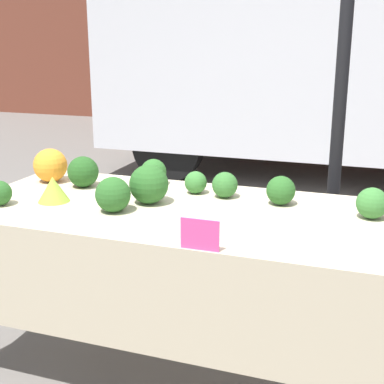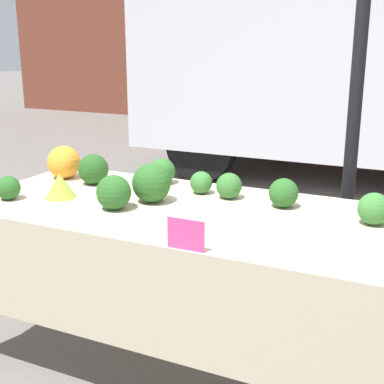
% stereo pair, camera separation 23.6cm
% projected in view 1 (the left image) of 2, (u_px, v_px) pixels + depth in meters
% --- Properties ---
extents(ground_plane, '(40.00, 40.00, 0.00)m').
position_uv_depth(ground_plane, '(192.00, 366.00, 2.60)').
color(ground_plane, slate).
extents(tent_pole, '(0.07, 0.07, 2.52)m').
position_uv_depth(tent_pole, '(341.00, 93.00, 2.82)').
color(tent_pole, black).
rests_on(tent_pole, ground_plane).
extents(parked_truck, '(5.15, 2.23, 2.26)m').
position_uv_depth(parked_truck, '(325.00, 68.00, 6.06)').
color(parked_truck, silver).
rests_on(parked_truck, ground_plane).
extents(market_table, '(2.10, 0.92, 0.80)m').
position_uv_depth(market_table, '(187.00, 233.00, 2.35)').
color(market_table, beige).
rests_on(market_table, ground_plane).
extents(orange_cauliflower, '(0.18, 0.18, 0.18)m').
position_uv_depth(orange_cauliflower, '(50.00, 165.00, 2.83)').
color(orange_cauliflower, orange).
rests_on(orange_cauliflower, market_table).
extents(romanesco_head, '(0.15, 0.15, 0.12)m').
position_uv_depth(romanesco_head, '(53.00, 189.00, 2.48)').
color(romanesco_head, '#93B238').
rests_on(romanesco_head, market_table).
extents(broccoli_head_0, '(0.13, 0.13, 0.13)m').
position_uv_depth(broccoli_head_0, '(154.00, 172.00, 2.78)').
color(broccoli_head_0, '#2D6628').
rests_on(broccoli_head_0, market_table).
extents(broccoli_head_1, '(0.13, 0.13, 0.13)m').
position_uv_depth(broccoli_head_1, '(281.00, 190.00, 2.44)').
color(broccoli_head_1, '#285B23').
rests_on(broccoli_head_1, market_table).
extents(broccoli_head_2, '(0.18, 0.18, 0.18)m').
position_uv_depth(broccoli_head_2, '(149.00, 184.00, 2.45)').
color(broccoli_head_2, '#285B23').
rests_on(broccoli_head_2, market_table).
extents(broccoli_head_3, '(0.12, 0.12, 0.12)m').
position_uv_depth(broccoli_head_3, '(225.00, 185.00, 2.55)').
color(broccoli_head_3, '#336B2D').
rests_on(broccoli_head_3, market_table).
extents(broccoli_head_4, '(0.16, 0.16, 0.16)m').
position_uv_depth(broccoli_head_4, '(113.00, 195.00, 2.33)').
color(broccoli_head_4, '#285B23').
rests_on(broccoli_head_4, market_table).
extents(broccoli_head_5, '(0.11, 0.11, 0.11)m').
position_uv_depth(broccoli_head_5, '(196.00, 182.00, 2.62)').
color(broccoli_head_5, '#387533').
rests_on(broccoli_head_5, market_table).
extents(broccoli_head_7, '(0.16, 0.16, 0.16)m').
position_uv_depth(broccoli_head_7, '(83.00, 172.00, 2.73)').
color(broccoli_head_7, '#23511E').
rests_on(broccoli_head_7, market_table).
extents(broccoli_head_8, '(0.13, 0.13, 0.13)m').
position_uv_depth(broccoli_head_8, '(372.00, 203.00, 2.25)').
color(broccoli_head_8, '#387533').
rests_on(broccoli_head_8, market_table).
extents(price_sign, '(0.15, 0.01, 0.12)m').
position_uv_depth(price_sign, '(200.00, 235.00, 1.90)').
color(price_sign, '#EF4793').
rests_on(price_sign, market_table).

